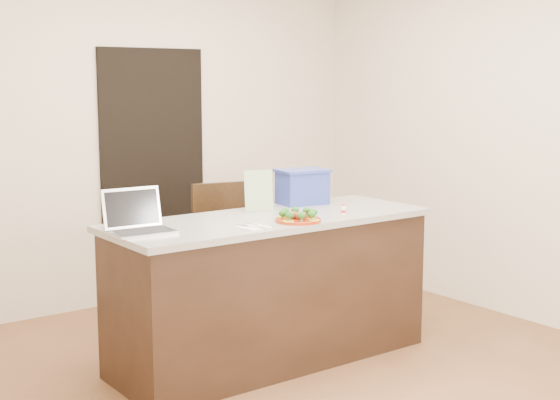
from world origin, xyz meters
TOP-DOWN VIEW (x-y plane):
  - ground at (0.00, 0.00)m, footprint 4.00×4.00m
  - room_shell at (0.00, 0.00)m, footprint 4.00×4.00m
  - doorway at (0.10, 1.98)m, footprint 0.90×0.02m
  - island at (0.00, 0.25)m, footprint 2.06×0.76m
  - plate at (0.03, 0.01)m, footprint 0.27×0.27m
  - meatballs at (0.03, 0.01)m, footprint 0.11×0.11m
  - broccoli at (0.03, 0.01)m, footprint 0.23×0.23m
  - pepper_rings at (0.03, 0.01)m, footprint 0.27×0.27m
  - napkin at (-0.29, 0.01)m, footprint 0.16×0.16m
  - fork at (-0.31, 0.02)m, footprint 0.07×0.16m
  - knife at (-0.26, -0.01)m, footprint 0.02×0.19m
  - yogurt_bottle at (0.41, 0.03)m, footprint 0.03×0.03m
  - laptop at (-0.88, 0.29)m, footprint 0.35×0.29m
  - leaflet at (0.05, 0.45)m, footprint 0.19×0.10m
  - blue_box at (0.47, 0.52)m, footprint 0.36×0.28m
  - chair at (0.18, 0.97)m, footprint 0.53×0.54m

SIDE VIEW (x-z plane):
  - ground at x=0.00m, z-range 0.00..0.00m
  - island at x=0.00m, z-range 0.00..0.92m
  - chair at x=0.18m, z-range 0.07..1.10m
  - napkin at x=-0.29m, z-range 0.92..0.93m
  - fork at x=-0.31m, z-range 0.93..0.93m
  - knife at x=-0.26m, z-range 0.93..0.93m
  - plate at x=0.03m, z-range 0.92..0.94m
  - pepper_rings at x=0.03m, z-range 0.94..0.94m
  - yogurt_bottle at x=0.41m, z-range 0.91..0.98m
  - meatballs at x=0.03m, z-range 0.94..0.98m
  - broccoli at x=0.03m, z-range 0.95..0.99m
  - laptop at x=-0.88m, z-range 0.87..1.10m
  - doorway at x=0.10m, z-range 0.00..2.00m
  - blue_box at x=0.47m, z-range 0.92..1.16m
  - leaflet at x=0.05m, z-range 0.92..1.18m
  - room_shell at x=0.00m, z-range -0.38..3.62m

